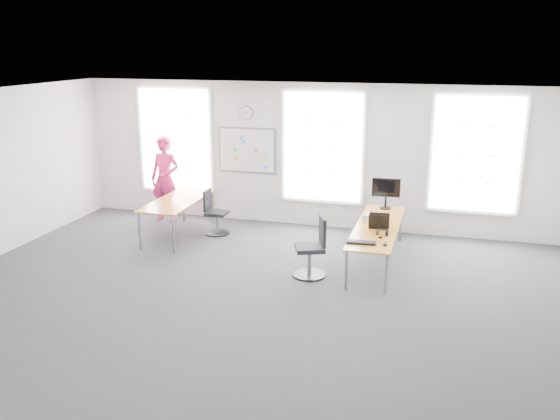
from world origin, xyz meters
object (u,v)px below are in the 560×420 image
(monitor, at_px, (386,191))
(desk_right, at_px, (377,228))
(desk_left, at_px, (178,203))
(keyboard, at_px, (361,243))
(headphones, at_px, (382,232))
(chair_left, at_px, (214,215))
(chair_right, at_px, (313,250))
(person, at_px, (165,179))

(monitor, bearing_deg, desk_right, -93.97)
(desk_left, distance_m, keyboard, 4.15)
(desk_left, xyz_separation_m, headphones, (4.15, -0.95, 0.04))
(desk_right, distance_m, chair_left, 3.47)
(desk_right, distance_m, monitor, 1.24)
(desk_right, bearing_deg, headphones, -75.06)
(headphones, xyz_separation_m, monitor, (-0.12, 1.67, 0.31))
(chair_right, height_order, person, person)
(desk_right, relative_size, keyboard, 5.84)
(headphones, bearing_deg, desk_left, 151.41)
(desk_right, distance_m, person, 4.94)
(desk_left, relative_size, person, 1.11)
(desk_left, bearing_deg, keyboard, -20.60)
(keyboard, bearing_deg, chair_right, 169.28)
(desk_right, distance_m, chair_right, 1.32)
(chair_left, distance_m, keyboard, 3.69)
(keyboard, relative_size, monitor, 0.79)
(desk_right, bearing_deg, chair_left, 167.34)
(chair_left, bearing_deg, desk_right, -105.24)
(person, height_order, monitor, person)
(person, relative_size, keyboard, 3.90)
(keyboard, relative_size, headphones, 2.37)
(desk_right, height_order, desk_left, desk_left)
(person, bearing_deg, desk_right, -11.68)
(chair_right, distance_m, person, 4.45)
(chair_right, height_order, keyboard, chair_right)
(desk_right, height_order, chair_left, chair_left)
(keyboard, height_order, headphones, headphones)
(desk_right, bearing_deg, keyboard, -97.82)
(desk_left, bearing_deg, desk_right, -6.56)
(desk_left, bearing_deg, headphones, -12.94)
(person, height_order, keyboard, person)
(headphones, bearing_deg, chair_right, -174.01)
(desk_right, distance_m, desk_left, 4.05)
(desk_right, relative_size, chair_left, 3.03)
(desk_right, height_order, chair_right, chair_right)
(headphones, relative_size, monitor, 0.34)
(desk_left, height_order, person, person)
(desk_left, bearing_deg, chair_left, 24.51)
(chair_right, distance_m, chair_left, 2.96)
(chair_right, bearing_deg, keyboard, 62.83)
(chair_right, height_order, monitor, monitor)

